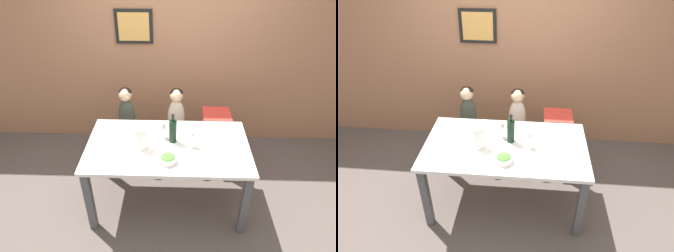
{
  "view_description": "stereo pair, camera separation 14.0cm",
  "coord_description": "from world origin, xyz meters",
  "views": [
    {
      "loc": [
        0.08,
        -2.35,
        2.56
      ],
      "look_at": [
        0.0,
        0.07,
        0.96
      ],
      "focal_mm": 32.0,
      "sensor_mm": 36.0,
      "label": 1
    },
    {
      "loc": [
        0.22,
        -2.34,
        2.56
      ],
      "look_at": [
        0.0,
        0.07,
        0.96
      ],
      "focal_mm": 32.0,
      "sensor_mm": 36.0,
      "label": 2
    }
  ],
  "objects": [
    {
      "name": "chair_right_highchair",
      "position": [
        0.56,
        0.71,
        0.56
      ],
      "size": [
        0.33,
        0.33,
        0.72
      ],
      "color": "silver",
      "rests_on": "ground_plane"
    },
    {
      "name": "person_child_center",
      "position": [
        0.08,
        0.71,
        0.77
      ],
      "size": [
        0.2,
        0.16,
        0.58
      ],
      "color": "beige",
      "rests_on": "chair_far_center"
    },
    {
      "name": "dining_table",
      "position": [
        0.0,
        0.0,
        0.67
      ],
      "size": [
        1.6,
        0.89,
        0.78
      ],
      "color": "white",
      "rests_on": "ground_plane"
    },
    {
      "name": "chair_far_left",
      "position": [
        -0.52,
        0.71,
        0.38
      ],
      "size": [
        0.39,
        0.39,
        0.46
      ],
      "color": "silver",
      "rests_on": "ground_plane"
    },
    {
      "name": "wine_glass_far",
      "position": [
        -0.06,
        0.14,
        0.9
      ],
      "size": [
        0.07,
        0.07,
        0.18
      ],
      "color": "white",
      "rests_on": "dining_table"
    },
    {
      "name": "dinner_plate_front_left",
      "position": [
        -0.5,
        -0.22,
        0.78
      ],
      "size": [
        0.23,
        0.23,
        0.01
      ],
      "color": "silver",
      "rests_on": "dining_table"
    },
    {
      "name": "salad_bowl_large",
      "position": [
        0.01,
        -0.26,
        0.81
      ],
      "size": [
        0.16,
        0.16,
        0.08
      ],
      "color": "white",
      "rests_on": "dining_table"
    },
    {
      "name": "dinner_plate_back_right",
      "position": [
        0.45,
        0.21,
        0.78
      ],
      "size": [
        0.23,
        0.23,
        0.01
      ],
      "color": "silver",
      "rests_on": "dining_table"
    },
    {
      "name": "wall_back",
      "position": [
        -0.0,
        1.28,
        1.35
      ],
      "size": [
        10.0,
        0.09,
        2.7
      ],
      "color": "#9E6B4C",
      "rests_on": "ground_plane"
    },
    {
      "name": "paper_towel_roll",
      "position": [
        -0.25,
        -0.05,
        0.89
      ],
      "size": [
        0.11,
        0.11,
        0.23
      ],
      "color": "white",
      "rests_on": "dining_table"
    },
    {
      "name": "person_child_left",
      "position": [
        -0.52,
        0.71,
        0.77
      ],
      "size": [
        0.2,
        0.16,
        0.58
      ],
      "color": "#3D4238",
      "rests_on": "chair_far_left"
    },
    {
      "name": "wine_glass_near",
      "position": [
        0.23,
        -0.01,
        0.9
      ],
      "size": [
        0.07,
        0.07,
        0.18
      ],
      "color": "white",
      "rests_on": "dining_table"
    },
    {
      "name": "dinner_plate_back_left",
      "position": [
        -0.4,
        0.26,
        0.78
      ],
      "size": [
        0.23,
        0.23,
        0.01
      ],
      "color": "silver",
      "rests_on": "dining_table"
    },
    {
      "name": "ground_plane",
      "position": [
        0.0,
        0.0,
        0.0
      ],
      "size": [
        14.0,
        14.0,
        0.0
      ],
      "primitive_type": "plane",
      "color": "#564C47"
    },
    {
      "name": "wine_bottle",
      "position": [
        0.05,
        0.07,
        0.9
      ],
      "size": [
        0.08,
        0.08,
        0.31
      ],
      "color": "black",
      "rests_on": "dining_table"
    },
    {
      "name": "chair_far_center",
      "position": [
        0.08,
        0.71,
        0.38
      ],
      "size": [
        0.39,
        0.39,
        0.46
      ],
      "color": "silver",
      "rests_on": "ground_plane"
    }
  ]
}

